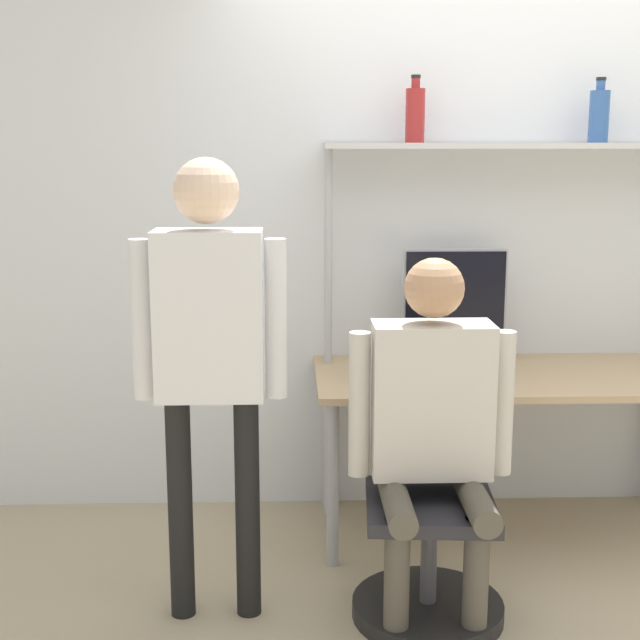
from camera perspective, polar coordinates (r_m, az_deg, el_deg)
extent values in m
plane|color=tan|center=(3.89, 13.02, -15.35)|extent=(12.00, 12.00, 0.00)
cube|color=silver|center=(4.26, 11.13, 6.03)|extent=(8.00, 0.06, 2.70)
cube|color=tan|center=(3.99, 12.06, -3.58)|extent=(1.70, 0.73, 0.03)
cylinder|color=#A5A5AA|center=(3.70, 0.83, -10.50)|extent=(0.05, 0.05, 0.70)
cylinder|color=#A5A5AA|center=(4.28, 0.43, -7.44)|extent=(0.05, 0.05, 0.70)
cube|color=silver|center=(4.07, 11.90, 10.86)|extent=(1.62, 0.28, 0.02)
cylinder|color=#B2B2B7|center=(4.05, 0.53, -1.00)|extent=(0.04, 0.04, 1.72)
cylinder|color=#B7B7BC|center=(4.13, 8.51, -2.62)|extent=(0.21, 0.21, 0.01)
cylinder|color=#B7B7BC|center=(4.12, 8.54, -1.78)|extent=(0.06, 0.06, 0.11)
cube|color=#B7B7BC|center=(4.08, 8.62, 1.67)|extent=(0.47, 0.01, 0.41)
cube|color=black|center=(4.07, 8.64, 1.66)|extent=(0.45, 0.02, 0.39)
cube|color=#333338|center=(3.70, 5.87, -4.23)|extent=(0.32, 0.23, 0.01)
cube|color=black|center=(3.68, 5.91, -4.21)|extent=(0.27, 0.13, 0.00)
cube|color=#333338|center=(3.74, 5.76, -2.27)|extent=(0.32, 0.10, 0.22)
cube|color=black|center=(3.74, 5.77, -2.33)|extent=(0.28, 0.08, 0.19)
cube|color=silver|center=(3.69, 9.77, -4.36)|extent=(0.07, 0.15, 0.01)
cube|color=black|center=(3.69, 9.77, -4.28)|extent=(0.06, 0.13, 0.00)
cylinder|color=black|center=(3.49, 6.89, -17.86)|extent=(0.56, 0.56, 0.06)
cylinder|color=#4C4C51|center=(3.39, 6.98, -14.83)|extent=(0.06, 0.06, 0.35)
cube|color=#26262B|center=(3.31, 7.06, -11.73)|extent=(0.49, 0.49, 0.05)
cube|color=#26262B|center=(3.42, 6.86, -6.49)|extent=(0.42, 0.07, 0.45)
cylinder|color=#4C473D|center=(3.23, 4.93, -16.34)|extent=(0.09, 0.09, 0.46)
cylinder|color=#4C473D|center=(3.27, 9.94, -16.08)|extent=(0.09, 0.09, 0.46)
cylinder|color=#4C473D|center=(3.14, 4.95, -11.63)|extent=(0.10, 0.38, 0.10)
cylinder|color=#4C473D|center=(3.18, 10.00, -11.44)|extent=(0.10, 0.38, 0.10)
cube|color=beige|center=(3.21, 7.15, -5.06)|extent=(0.43, 0.20, 0.55)
cylinder|color=beige|center=(3.18, 2.54, -5.42)|extent=(0.08, 0.08, 0.53)
cylinder|color=beige|center=(3.26, 11.63, -5.23)|extent=(0.08, 0.08, 0.53)
sphere|color=tan|center=(3.12, 7.33, 2.05)|extent=(0.21, 0.21, 0.21)
cylinder|color=black|center=(3.35, -8.93, -11.80)|extent=(0.09, 0.09, 0.84)
cylinder|color=black|center=(3.33, -4.66, -11.85)|extent=(0.09, 0.09, 0.84)
cube|color=silver|center=(3.13, -7.11, 0.32)|extent=(0.38, 0.20, 0.59)
cylinder|color=silver|center=(3.16, -11.31, 0.02)|extent=(0.08, 0.08, 0.56)
cylinder|color=silver|center=(3.12, -2.83, 0.07)|extent=(0.08, 0.08, 0.56)
sphere|color=beige|center=(3.08, -7.30, 8.21)|extent=(0.23, 0.23, 0.23)
cylinder|color=maroon|center=(4.00, 6.11, 12.87)|extent=(0.08, 0.08, 0.23)
cylinder|color=maroon|center=(4.00, 6.15, 14.83)|extent=(0.04, 0.04, 0.04)
cylinder|color=black|center=(4.00, 6.16, 15.24)|extent=(0.04, 0.04, 0.01)
cylinder|color=#335999|center=(4.19, 17.42, 12.31)|extent=(0.09, 0.09, 0.22)
cylinder|color=#335999|center=(4.19, 17.53, 14.12)|extent=(0.04, 0.04, 0.04)
cylinder|color=black|center=(4.19, 17.55, 14.50)|extent=(0.04, 0.04, 0.01)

